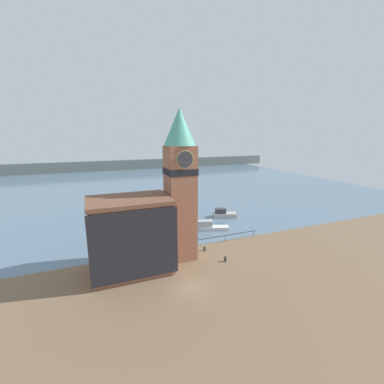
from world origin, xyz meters
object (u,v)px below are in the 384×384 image
at_px(boat_far, 224,214).
at_px(mooring_bollard_near, 205,248).
at_px(pier_building, 131,235).
at_px(boat_near, 208,226).
at_px(clock_tower, 180,182).
at_px(mooring_bollard_far, 225,259).

distance_m(boat_far, mooring_bollard_near, 17.82).
height_order(pier_building, mooring_bollard_near, pier_building).
xyz_separation_m(boat_near, boat_far, (6.50, 5.82, 0.06)).
distance_m(clock_tower, mooring_bollard_far, 12.79).
bearing_deg(mooring_bollard_far, pier_building, 168.20).
bearing_deg(clock_tower, mooring_bollard_far, -34.79).
height_order(boat_near, boat_far, boat_far).
xyz_separation_m(boat_far, mooring_bollard_near, (-11.04, -13.99, -0.30)).
height_order(clock_tower, mooring_bollard_far, clock_tower).
bearing_deg(boat_near, pier_building, -128.76).
distance_m(clock_tower, mooring_bollard_near, 11.76).
relative_size(pier_building, mooring_bollard_far, 12.66).
distance_m(boat_far, mooring_bollard_far, 20.71).
relative_size(boat_near, mooring_bollard_far, 8.54).
bearing_deg(pier_building, mooring_bollard_near, 8.04).
height_order(pier_building, mooring_bollard_far, pier_building).
bearing_deg(pier_building, boat_far, 34.73).
bearing_deg(boat_near, boat_far, 61.65).
distance_m(pier_building, mooring_bollard_far, 13.84).
height_order(pier_building, boat_far, pier_building).
xyz_separation_m(clock_tower, boat_near, (8.68, 8.68, -10.75)).
distance_m(boat_near, mooring_bollard_near, 9.36).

